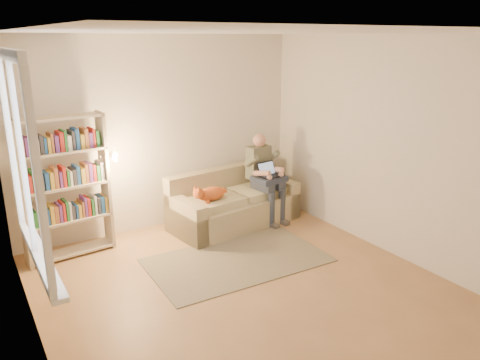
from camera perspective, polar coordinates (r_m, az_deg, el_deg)
floor at (r=5.01m, az=1.28°, el=-13.63°), size 4.50×4.50×0.00m
ceiling at (r=4.31m, az=1.52°, el=17.61°), size 4.00×4.50×0.02m
wall_left at (r=3.84m, az=-24.56°, el=-3.65°), size 0.02×4.50×2.60m
wall_right at (r=5.80m, az=18.26°, el=3.65°), size 0.02×4.50×2.60m
wall_back at (r=6.44m, az=-9.61°, el=5.55°), size 4.00×0.02×2.60m
wall_front at (r=3.00m, az=25.84°, el=-9.58°), size 4.00×0.02×2.60m
window at (r=4.01m, az=-24.34°, el=-1.64°), size 0.12×1.52×1.69m
sofa at (r=6.63m, az=-0.87°, el=-3.07°), size 1.89×1.02×0.77m
person at (r=6.66m, az=2.92°, el=0.93°), size 0.40×0.58×1.25m
cat at (r=6.20m, az=-3.43°, el=-1.57°), size 0.59×0.26×0.22m
blanket at (r=6.56m, az=3.07°, el=0.08°), size 0.46×0.40×0.08m
laptop at (r=6.54m, az=3.03°, el=0.81°), size 0.32×0.29×0.25m
bookshelf at (r=5.83m, az=-20.63°, el=-0.10°), size 1.16×0.35×1.72m
rug at (r=5.67m, az=-0.32°, el=-9.73°), size 2.11×1.28×0.01m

